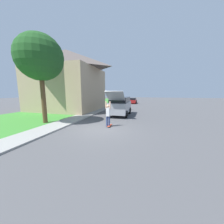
% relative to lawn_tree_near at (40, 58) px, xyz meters
% --- Properties ---
extents(ground_plane, '(120.00, 120.00, 0.00)m').
position_rel_lawn_tree_near_xyz_m(ground_plane, '(5.08, -0.35, -5.30)').
color(ground_plane, '#49494C').
extents(lawn, '(10.00, 80.00, 0.08)m').
position_rel_lawn_tree_near_xyz_m(lawn, '(-2.92, 5.65, -5.26)').
color(lawn, '#387F2D').
rests_on(lawn, ground_plane).
extents(sidewalk, '(1.80, 80.00, 0.10)m').
position_rel_lawn_tree_near_xyz_m(sidewalk, '(1.48, 5.65, -5.25)').
color(sidewalk, gray).
rests_on(sidewalk, ground_plane).
extents(house, '(9.69, 8.97, 8.54)m').
position_rel_lawn_tree_near_xyz_m(house, '(-3.07, 7.88, -0.79)').
color(house, tan).
rests_on(house, lawn).
extents(lawn_tree_near, '(3.59, 3.59, 7.06)m').
position_rel_lawn_tree_near_xyz_m(lawn_tree_near, '(0.00, 0.00, 0.00)').
color(lawn_tree_near, brown).
rests_on(lawn_tree_near, lawn).
extents(suv_parked, '(2.13, 5.15, 2.75)m').
position_rel_lawn_tree_near_xyz_m(suv_parked, '(5.31, 5.56, -4.17)').
color(suv_parked, gray).
rests_on(suv_parked, ground_plane).
extents(car_down_street, '(1.86, 4.24, 1.31)m').
position_rel_lawn_tree_near_xyz_m(car_down_street, '(5.02, 21.83, -4.67)').
color(car_down_street, maroon).
rests_on(car_down_street, ground_plane).
extents(skateboarder, '(0.41, 0.23, 1.96)m').
position_rel_lawn_tree_near_xyz_m(skateboarder, '(5.45, 0.45, -4.29)').
color(skateboarder, navy).
rests_on(skateboarder, ground_plane).
extents(skateboard, '(0.21, 0.79, 0.10)m').
position_rel_lawn_tree_near_xyz_m(skateboard, '(5.56, 0.53, -5.22)').
color(skateboard, '#B73D23').
rests_on(skateboard, ground_plane).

